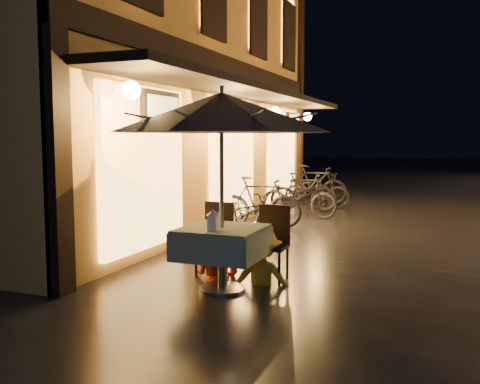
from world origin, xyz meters
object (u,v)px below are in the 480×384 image
at_px(person_orange, 217,224).
at_px(person_yellow, 262,231).
at_px(bicycle_0, 247,213).
at_px(patio_umbrella, 221,112).
at_px(cafe_table, 222,243).
at_px(table_lantern, 213,219).

bearing_deg(person_orange, person_yellow, 178.85).
bearing_deg(bicycle_0, patio_umbrella, -141.80).
height_order(cafe_table, person_yellow, person_yellow).
bearing_deg(person_orange, cafe_table, 123.50).
bearing_deg(person_yellow, table_lantern, 54.72).
height_order(cafe_table, person_orange, person_orange).
distance_m(cafe_table, patio_umbrella, 1.56).
distance_m(person_orange, bicycle_0, 3.19).
xyz_separation_m(cafe_table, bicycle_0, (-1.06, 3.67, -0.17)).
bearing_deg(bicycle_0, person_yellow, -133.98).
bearing_deg(bicycle_0, table_lantern, -142.78).
xyz_separation_m(person_orange, person_yellow, (0.66, -0.06, -0.03)).
relative_size(patio_umbrella, table_lantern, 10.47).
bearing_deg(cafe_table, table_lantern, -90.00).
distance_m(patio_umbrella, table_lantern, 1.26).
distance_m(cafe_table, person_yellow, 0.62).
bearing_deg(person_yellow, cafe_table, 45.25).
distance_m(cafe_table, bicycle_0, 3.82).
distance_m(patio_umbrella, person_yellow, 1.59).
height_order(person_orange, bicycle_0, person_orange).
bearing_deg(cafe_table, bicycle_0, 106.11).
bearing_deg(patio_umbrella, person_orange, 119.17).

